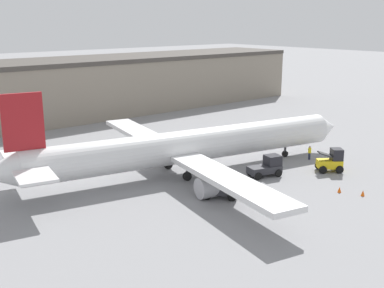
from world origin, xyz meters
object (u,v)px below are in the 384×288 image
at_px(safety_cone_near, 363,193).
at_px(airplane, 184,147).
at_px(belt_loader_truck, 331,161).
at_px(safety_cone_far, 339,190).
at_px(ground_crew_worker, 310,152).
at_px(baggage_tug, 224,186).
at_px(pushback_tug, 267,167).

bearing_deg(safety_cone_near, airplane, 118.10).
xyz_separation_m(belt_loader_truck, safety_cone_far, (-4.94, -4.36, -0.87)).
bearing_deg(safety_cone_near, safety_cone_far, 113.95).
bearing_deg(ground_crew_worker, baggage_tug, 28.40).
xyz_separation_m(ground_crew_worker, baggage_tug, (-16.12, -2.48, 0.19)).
bearing_deg(pushback_tug, safety_cone_far, -64.01).
bearing_deg(airplane, ground_crew_worker, -8.51).
distance_m(airplane, belt_loader_truck, 15.85).
xyz_separation_m(belt_loader_truck, pushback_tug, (-6.42, 3.40, -0.15)).
bearing_deg(safety_cone_far, belt_loader_truck, 41.39).
relative_size(airplane, belt_loader_truck, 13.15).
height_order(ground_crew_worker, belt_loader_truck, belt_loader_truck).
bearing_deg(belt_loader_truck, baggage_tug, -149.51).
relative_size(airplane, baggage_tug, 11.31).
bearing_deg(airplane, baggage_tug, -90.33).
height_order(baggage_tug, belt_loader_truck, belt_loader_truck).
distance_m(baggage_tug, safety_cone_near, 12.93).
bearing_deg(pushback_tug, ground_crew_worker, 21.18).
xyz_separation_m(baggage_tug, safety_cone_near, (10.07, -8.08, -0.78)).
bearing_deg(belt_loader_truck, ground_crew_worker, 103.09).
relative_size(baggage_tug, safety_cone_near, 6.63).
xyz_separation_m(pushback_tug, safety_cone_far, (1.48, -7.75, -0.72)).
relative_size(pushback_tug, safety_cone_far, 6.89).
relative_size(ground_crew_worker, pushback_tug, 0.43).
distance_m(baggage_tug, belt_loader_truck, 14.27).
distance_m(airplane, safety_cone_near, 18.13).
relative_size(ground_crew_worker, safety_cone_far, 2.95).
distance_m(airplane, baggage_tug, 8.11).
bearing_deg(belt_loader_truck, safety_cone_near, -85.31).
height_order(ground_crew_worker, safety_cone_far, ground_crew_worker).
xyz_separation_m(ground_crew_worker, belt_loader_truck, (-1.96, -4.28, 0.28)).
bearing_deg(ground_crew_worker, safety_cone_near, 79.84).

